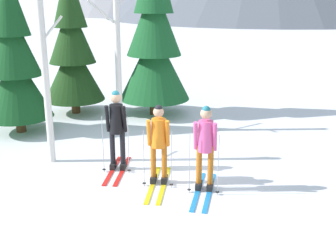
# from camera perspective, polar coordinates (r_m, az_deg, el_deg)

# --- Properties ---
(ground_plane) EXTENTS (400.00, 400.00, 0.00)m
(ground_plane) POSITION_cam_1_polar(r_m,az_deg,el_deg) (9.11, -1.56, -6.64)
(ground_plane) COLOR white
(skier_in_black) EXTENTS (0.89, 1.58, 1.74)m
(skier_in_black) POSITION_cam_1_polar(r_m,az_deg,el_deg) (9.18, -6.76, -0.14)
(skier_in_black) COLOR red
(skier_in_black) RESTS_ON ground
(skier_in_orange) EXTENTS (0.92, 1.75, 1.62)m
(skier_in_orange) POSITION_cam_1_polar(r_m,az_deg,el_deg) (8.49, -1.22, -1.91)
(skier_in_orange) COLOR yellow
(skier_in_orange) RESTS_ON ground
(skier_in_pink) EXTENTS (0.79, 1.74, 1.68)m
(skier_in_pink) POSITION_cam_1_polar(r_m,az_deg,el_deg) (8.20, 4.92, -2.58)
(skier_in_pink) COLOR #1E84D1
(skier_in_pink) RESTS_ON ground
(pine_tree_near) EXTENTS (1.82, 1.82, 4.40)m
(pine_tree_near) POSITION_cam_1_polar(r_m,az_deg,el_deg) (12.17, -19.60, 8.36)
(pine_tree_near) COLOR #51381E
(pine_tree_near) RESTS_ON ground
(pine_tree_mid) EXTENTS (1.87, 1.87, 4.51)m
(pine_tree_mid) POSITION_cam_1_polar(r_m,az_deg,el_deg) (13.73, -12.52, 10.05)
(pine_tree_mid) COLOR #51381E
(pine_tree_mid) RESTS_ON ground
(pine_tree_far) EXTENTS (2.16, 2.16, 5.23)m
(pine_tree_far) POSITION_cam_1_polar(r_m,az_deg,el_deg) (13.24, -1.85, 11.61)
(pine_tree_far) COLOR #51381E
(pine_tree_far) RESTS_ON ground
(birch_tree_tall) EXTENTS (0.75, 0.55, 3.62)m
(birch_tree_tall) POSITION_cam_1_polar(r_m,az_deg,el_deg) (9.73, -15.73, 5.64)
(birch_tree_tall) COLOR silver
(birch_tree_tall) RESTS_ON ground
(birch_tree_slender) EXTENTS (0.58, 1.12, 4.02)m
(birch_tree_slender) POSITION_cam_1_polar(r_m,az_deg,el_deg) (11.60, -6.64, 9.04)
(birch_tree_slender) COLOR silver
(birch_tree_slender) RESTS_ON ground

